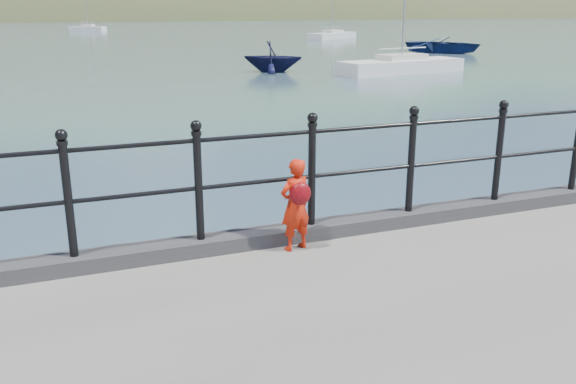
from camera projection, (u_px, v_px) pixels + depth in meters
name	position (u px, v px, depth m)	size (l,w,h in m)	color
ground	(255.00, 324.00, 6.75)	(600.00, 600.00, 0.00)	#2D4251
kerb	(258.00, 238.00, 6.31)	(60.00, 0.30, 0.15)	#28282B
railing	(257.00, 168.00, 6.09)	(18.11, 0.11, 1.20)	black
far_shore	(157.00, 76.00, 240.07)	(830.00, 200.00, 156.00)	#333A21
child	(296.00, 204.00, 6.07)	(0.39, 0.34, 0.95)	red
launch_blue	(444.00, 45.00, 46.82)	(4.17, 5.85, 1.21)	#11224E
launch_navy	(273.00, 57.00, 32.66)	(2.69, 3.12, 1.64)	black
sailboat_far	(332.00, 36.00, 66.98)	(7.00, 5.42, 10.00)	silver
sailboat_near	(401.00, 67.00, 32.35)	(7.38, 3.06, 9.71)	white
sailboat_deep	(88.00, 29.00, 88.91)	(5.23, 4.27, 7.91)	white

